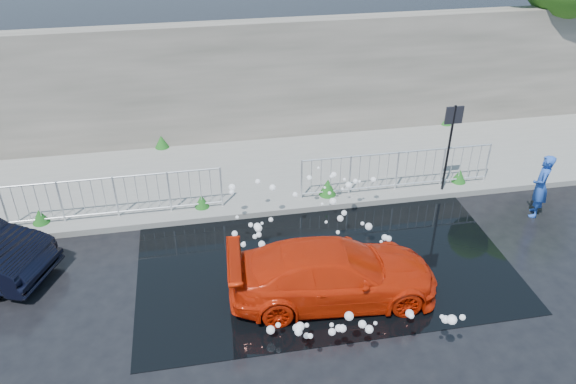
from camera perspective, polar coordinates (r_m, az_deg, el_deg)
name	(u,v)px	position (r m, az deg, el deg)	size (l,w,h in m)	color
ground	(310,292)	(11.66, 2.25, -10.13)	(90.00, 90.00, 0.00)	black
pavement	(272,171)	(15.64, -1.67, 2.13)	(30.00, 4.00, 0.15)	slate
curb	(284,210)	(13.95, -0.38, -1.81)	(30.00, 0.25, 0.16)	slate
retaining_wall	(259,81)	(16.86, -2.96, 11.18)	(30.00, 0.60, 3.50)	#534F45
puddle	(322,259)	(12.49, 3.52, -6.82)	(8.00, 5.00, 0.01)	black
sign_post	(451,135)	(14.46, 16.22, 5.60)	(0.45, 0.06, 2.50)	black
railing_left	(115,195)	(13.89, -17.13, -0.33)	(5.05, 0.05, 1.10)	silver
railing_right	(397,169)	(14.64, 11.01, 2.28)	(5.05, 0.05, 1.10)	silver
weeds	(264,175)	(14.95, -2.41, 1.77)	(12.17, 3.93, 0.45)	#124717
water_spray	(320,249)	(11.68, 3.31, -5.81)	(3.63, 5.48, 1.02)	white
red_car	(333,273)	(11.21, 4.64, -8.18)	(1.69, 4.15, 1.20)	red
person	(541,186)	(14.80, 24.30, 0.55)	(0.59, 0.39, 1.63)	#234CB0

